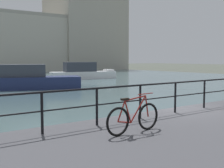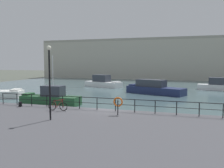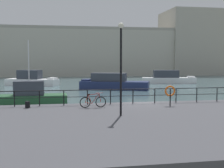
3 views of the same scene
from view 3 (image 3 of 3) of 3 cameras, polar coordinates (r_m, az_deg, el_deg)
name	(u,v)px [view 3 (image 3 of 3)]	position (r m, az deg, el deg)	size (l,w,h in m)	color
ground_plane	(139,114)	(22.45, 5.35, -5.83)	(240.00, 240.00, 0.00)	#4C5147
water_basin	(94,83)	(51.98, -3.42, 0.16)	(80.00, 60.00, 0.01)	#476066
quay_promenade	(171,127)	(16.30, 11.43, -8.24)	(56.00, 13.00, 0.93)	#47474C
harbor_building	(113,51)	(79.65, 0.27, 6.47)	(79.90, 13.88, 17.58)	#B2AD9E
moored_green_narrowboat	(26,98)	(26.76, -16.42, -2.55)	(7.27, 2.24, 5.81)	#23512D
moored_blue_motorboat	(168,78)	(52.23, 10.83, 1.11)	(9.37, 3.40, 2.32)	white
moored_white_yacht	(32,80)	(49.03, -15.31, 0.80)	(8.72, 5.54, 2.48)	white
moored_cabin_cruiser	(113,83)	(41.07, 0.14, 0.19)	(9.82, 6.01, 2.27)	navy
quay_railing	(155,93)	(21.76, 8.30, -1.74)	(23.14, 0.07, 1.08)	black
parked_bicycle	(93,102)	(19.55, -3.72, -3.46)	(1.77, 0.14, 0.98)	black
mooring_bollard	(28,105)	(20.17, -16.06, -3.86)	(0.32, 0.32, 0.44)	black
life_ring_stand	(170,92)	(20.65, 11.19, -1.47)	(0.75, 0.16, 1.40)	black
quay_lamp_post	(121,58)	(16.47, 1.74, 5.11)	(0.32, 0.32, 5.21)	black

